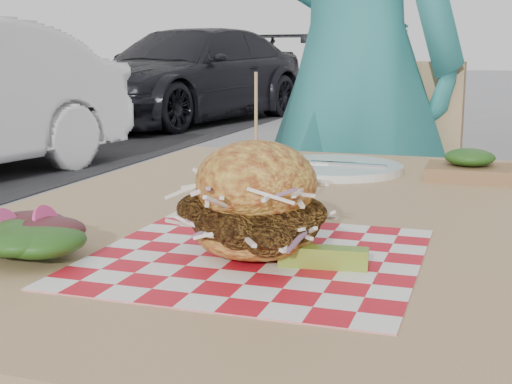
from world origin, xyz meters
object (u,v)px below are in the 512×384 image
at_px(car_dark, 189,75).
at_px(sandwich, 256,206).
at_px(patio_table, 283,258).
at_px(patio_chair, 387,200).
at_px(diner, 353,59).

xyz_separation_m(car_dark, sandwich, (3.84, -8.62, 0.15)).
height_order(car_dark, patio_table, car_dark).
bearing_deg(patio_chair, patio_table, -84.10).
xyz_separation_m(diner, car_dark, (-3.68, 7.19, -0.30)).
bearing_deg(patio_chair, sandwich, -82.10).
relative_size(patio_table, sandwich, 5.88).
height_order(patio_table, sandwich, sandwich).
relative_size(patio_chair, sandwich, 4.65).
distance_m(patio_chair, sandwich, 1.35).
height_order(car_dark, sandwich, car_dark).
bearing_deg(diner, sandwich, 120.02).
distance_m(diner, patio_chair, 0.44).
distance_m(car_dark, sandwich, 9.44).
bearing_deg(patio_table, sandwich, -80.57).
bearing_deg(patio_table, patio_chair, 89.40).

